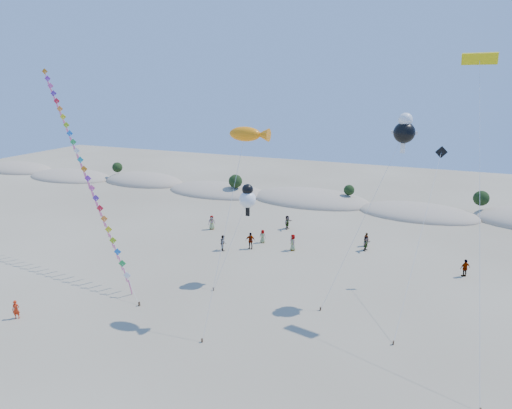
# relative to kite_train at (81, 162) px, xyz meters

# --- Properties ---
(ground) EXTENTS (160.00, 160.00, 0.00)m
(ground) POSITION_rel_kite_train_xyz_m (15.47, -14.42, -10.34)
(ground) COLOR gray
(ground) RESTS_ON ground
(dune_ridge) EXTENTS (145.30, 11.49, 5.57)m
(dune_ridge) POSITION_rel_kite_train_xyz_m (16.53, 30.71, -10.23)
(dune_ridge) COLOR tan
(dune_ridge) RESTS_ON ground
(kite_train) EXTENTS (20.80, 12.24, 19.82)m
(kite_train) POSITION_rel_kite_train_xyz_m (0.00, 0.00, 0.00)
(kite_train) COLOR #3F2D1E
(kite_train) RESTS_ON ground
(fish_kite) EXTENTS (3.13, 6.58, 14.80)m
(fish_kite) POSITION_rel_kite_train_xyz_m (19.55, -3.14, 3.88)
(fish_kite) COLOR #3F2D1E
(fish_kite) RESTS_ON ground
(cartoon_kite_low) EXTENTS (2.69, 4.34, 9.19)m
(cartoon_kite_low) POSITION_rel_kite_train_xyz_m (17.28, 1.77, -2.39)
(cartoon_kite_low) COLOR #3F2D1E
(cartoon_kite_low) RESTS_ON ground
(cartoon_kite_high) EXTENTS (5.96, 6.02, 15.67)m
(cartoon_kite_high) POSITION_rel_kite_train_xyz_m (30.05, 3.57, 3.95)
(cartoon_kite_high) COLOR #3F2D1E
(cartoon_kite_high) RESTS_ON ground
(parafoil_kite) EXTENTS (2.77, 13.40, 20.02)m
(parafoil_kite) POSITION_rel_kite_train_xyz_m (34.74, 3.44, 8.90)
(parafoil_kite) COLOR #3F2D1E
(parafoil_kite) RESTS_ON ground
(dark_kite) EXTENTS (2.55, 12.94, 12.57)m
(dark_kite) POSITION_rel_kite_train_xyz_m (32.55, 5.16, -1.45)
(dark_kite) COLOR #3F2D1E
(dark_kite) RESTS_ON ground
(flyer_foreground) EXTENTS (0.66, 0.58, 1.53)m
(flyer_foreground) POSITION_rel_kite_train_xyz_m (3.23, -11.75, -9.58)
(flyer_foreground) COLOR red
(flyer_foreground) RESTS_ON ground
(beachgoers) EXTENTS (36.14, 10.78, 1.90)m
(beachgoers) POSITION_rel_kite_train_xyz_m (21.72, 12.12, -9.47)
(beachgoers) COLOR slate
(beachgoers) RESTS_ON ground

